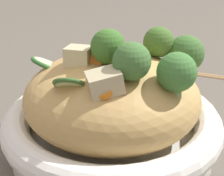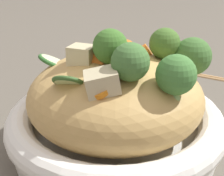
{
  "view_description": "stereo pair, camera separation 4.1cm",
  "coord_description": "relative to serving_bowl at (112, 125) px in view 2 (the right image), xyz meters",
  "views": [
    {
      "loc": [
        0.37,
        -0.04,
        0.26
      ],
      "look_at": [
        0.0,
        0.0,
        0.09
      ],
      "focal_mm": 49.59,
      "sensor_mm": 36.0,
      "label": 1
    },
    {
      "loc": [
        0.37,
        0.0,
        0.26
      ],
      "look_at": [
        0.0,
        0.0,
        0.09
      ],
      "focal_mm": 49.59,
      "sensor_mm": 36.0,
      "label": 2
    }
  ],
  "objects": [
    {
      "name": "carrot_coins",
      "position": [
        -0.02,
        0.01,
        0.1
      ],
      "size": [
        0.17,
        0.09,
        0.03
      ],
      "color": "orange",
      "rests_on": "serving_bowl"
    },
    {
      "name": "zucchini_slices",
      "position": [
        0.0,
        -0.07,
        0.09
      ],
      "size": [
        0.13,
        0.08,
        0.03
      ],
      "color": "beige",
      "rests_on": "serving_bowl"
    },
    {
      "name": "serving_bowl",
      "position": [
        0.0,
        0.0,
        0.0
      ],
      "size": [
        0.3,
        0.3,
        0.06
      ],
      "color": "white",
      "rests_on": "ground_plane"
    },
    {
      "name": "broccoli_florets",
      "position": [
        0.02,
        0.05,
        0.11
      ],
      "size": [
        0.15,
        0.17,
        0.08
      ],
      "color": "#A1B671",
      "rests_on": "serving_bowl"
    },
    {
      "name": "chicken_chunks",
      "position": [
        0.04,
        -0.03,
        0.1
      ],
      "size": [
        0.1,
        0.07,
        0.04
      ],
      "color": "beige",
      "rests_on": "serving_bowl"
    },
    {
      "name": "ground_plane",
      "position": [
        0.0,
        0.0,
        -0.03
      ],
      "size": [
        3.0,
        3.0,
        0.0
      ],
      "primitive_type": "plane",
      "color": "#5B554A"
    },
    {
      "name": "noodle_heap",
      "position": [
        0.0,
        0.0,
        0.05
      ],
      "size": [
        0.23,
        0.23,
        0.11
      ],
      "color": "tan",
      "rests_on": "serving_bowl"
    }
  ]
}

